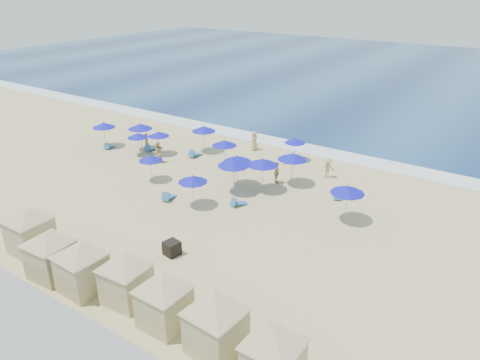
% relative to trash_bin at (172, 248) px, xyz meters
% --- Properties ---
extents(ground, '(160.00, 160.00, 0.00)m').
position_rel_trash_bin_xyz_m(ground, '(-3.78, 4.83, -0.41)').
color(ground, tan).
rests_on(ground, ground).
extents(ocean, '(160.00, 80.00, 0.06)m').
position_rel_trash_bin_xyz_m(ocean, '(-3.78, 59.83, -0.38)').
color(ocean, navy).
rests_on(ocean, ground).
extents(surf_line, '(160.00, 2.50, 0.08)m').
position_rel_trash_bin_xyz_m(surf_line, '(-3.78, 20.33, -0.37)').
color(surf_line, white).
rests_on(surf_line, ground).
extents(trash_bin, '(0.97, 0.97, 0.82)m').
position_rel_trash_bin_xyz_m(trash_bin, '(0.00, 0.00, 0.00)').
color(trash_bin, black).
rests_on(trash_bin, ground).
extents(cabana_0, '(4.59, 4.59, 2.88)m').
position_rel_trash_bin_xyz_m(cabana_0, '(-6.89, -4.28, 1.24)').
color(cabana_0, '#C1B384').
rests_on(cabana_0, ground).
extents(cabana_1, '(4.39, 4.39, 2.76)m').
position_rel_trash_bin_xyz_m(cabana_1, '(-3.81, -5.09, 1.17)').
color(cabana_1, '#C1B384').
rests_on(cabana_1, ground).
extents(cabana_2, '(4.43, 4.43, 2.78)m').
position_rel_trash_bin_xyz_m(cabana_2, '(-1.49, -4.95, 1.18)').
color(cabana_2, '#C1B384').
rests_on(cabana_2, ground).
extents(cabana_3, '(4.24, 4.24, 2.67)m').
position_rel_trash_bin_xyz_m(cabana_3, '(1.00, -4.33, 1.12)').
color(cabana_3, '#C1B384').
rests_on(cabana_3, ground).
extents(cabana_4, '(4.27, 4.27, 2.68)m').
position_rel_trash_bin_xyz_m(cabana_4, '(3.69, -4.56, 1.12)').
color(cabana_4, '#C1B384').
rests_on(cabana_4, ground).
extents(cabana_5, '(4.48, 4.48, 2.81)m').
position_rel_trash_bin_xyz_m(cabana_5, '(6.59, -4.54, 1.20)').
color(cabana_5, '#C1B384').
rests_on(cabana_5, ground).
extents(cabana_6, '(4.29, 4.29, 2.69)m').
position_rel_trash_bin_xyz_m(cabana_6, '(9.46, -4.70, 1.13)').
color(cabana_6, '#C1B384').
rests_on(cabana_6, ground).
extents(umbrella_0, '(2.11, 2.11, 2.41)m').
position_rel_trash_bin_xyz_m(umbrella_0, '(-17.56, 10.39, 1.67)').
color(umbrella_0, '#A5A8AD').
rests_on(umbrella_0, ground).
extents(umbrella_1, '(1.85, 1.85, 2.10)m').
position_rel_trash_bin_xyz_m(umbrella_1, '(-13.36, 10.53, 1.41)').
color(umbrella_1, '#A5A8AD').
rests_on(umbrella_1, ground).
extents(umbrella_2, '(1.93, 1.93, 2.20)m').
position_rel_trash_bin_xyz_m(umbrella_2, '(-11.97, 11.70, 1.49)').
color(umbrella_2, '#A5A8AD').
rests_on(umbrella_2, ground).
extents(umbrella_3, '(1.88, 1.88, 2.13)m').
position_rel_trash_bin_xyz_m(umbrella_3, '(-8.42, 7.08, 1.44)').
color(umbrella_3, '#A5A8AD').
rests_on(umbrella_3, ground).
extents(umbrella_4, '(2.17, 2.17, 2.47)m').
position_rel_trash_bin_xyz_m(umbrella_4, '(-9.15, 14.54, 1.73)').
color(umbrella_4, '#A5A8AD').
rests_on(umbrella_4, ground).
extents(umbrella_5, '(2.08, 2.08, 2.37)m').
position_rel_trash_bin_xyz_m(umbrella_5, '(-5.50, 12.66, 1.64)').
color(umbrella_5, '#A5A8AD').
rests_on(umbrella_5, ground).
extents(umbrella_6, '(2.04, 2.04, 2.33)m').
position_rel_trash_bin_xyz_m(umbrella_6, '(-2.94, 5.51, 1.61)').
color(umbrella_6, '#A5A8AD').
rests_on(umbrella_6, ground).
extents(umbrella_7, '(2.29, 2.29, 2.61)m').
position_rel_trash_bin_xyz_m(umbrella_7, '(-0.37, 10.34, 1.85)').
color(umbrella_7, '#A5A8AD').
rests_on(umbrella_7, ground).
extents(umbrella_8, '(2.20, 2.20, 2.50)m').
position_rel_trash_bin_xyz_m(umbrella_8, '(-2.38, 10.02, 1.76)').
color(umbrella_8, '#A5A8AD').
rests_on(umbrella_8, ground).
extents(umbrella_9, '(1.81, 1.81, 2.06)m').
position_rel_trash_bin_xyz_m(umbrella_9, '(-1.32, 17.15, 1.37)').
color(umbrella_9, '#A5A8AD').
rests_on(umbrella_9, ground).
extents(umbrella_10, '(2.28, 2.28, 2.59)m').
position_rel_trash_bin_xyz_m(umbrella_10, '(0.88, 12.59, 1.84)').
color(umbrella_10, '#A5A8AD').
rests_on(umbrella_10, ground).
extents(umbrella_11, '(2.24, 2.24, 2.55)m').
position_rel_trash_bin_xyz_m(umbrella_11, '(6.57, 9.40, 1.80)').
color(umbrella_11, '#A5A8AD').
rests_on(umbrella_11, ground).
extents(umbrella_12, '(2.37, 2.37, 2.69)m').
position_rel_trash_bin_xyz_m(umbrella_12, '(-1.92, 8.91, 1.92)').
color(umbrella_12, '#A5A8AD').
rests_on(umbrella_12, ground).
extents(umbrella_13, '(2.24, 2.24, 2.55)m').
position_rel_trash_bin_xyz_m(umbrella_13, '(-14.19, 11.70, 1.80)').
color(umbrella_13, '#A5A8AD').
rests_on(umbrella_13, ground).
extents(beach_chair_0, '(0.74, 1.24, 0.64)m').
position_rel_trash_bin_xyz_m(beach_chair_0, '(-16.85, 10.13, -0.19)').
color(beach_chair_0, '#296497').
rests_on(beach_chair_0, ground).
extents(beach_chair_1, '(0.61, 1.33, 0.73)m').
position_rel_trash_bin_xyz_m(beach_chair_1, '(-13.26, 11.82, -0.16)').
color(beach_chair_1, '#296497').
rests_on(beach_chair_1, ground).
extents(beach_chair_2, '(0.65, 1.38, 0.75)m').
position_rel_trash_bin_xyz_m(beach_chair_2, '(-9.01, 12.95, -0.15)').
color(beach_chair_2, '#296497').
rests_on(beach_chair_2, ground).
extents(beach_chair_3, '(0.86, 1.41, 0.72)m').
position_rel_trash_bin_xyz_m(beach_chair_3, '(-5.03, 5.18, -0.16)').
color(beach_chair_3, '#296497').
rests_on(beach_chair_3, ground).
extents(beach_chair_4, '(1.00, 1.34, 0.67)m').
position_rel_trash_bin_xyz_m(beach_chair_4, '(-0.41, 7.20, -0.18)').
color(beach_chair_4, '#296497').
rests_on(beach_chair_4, ground).
extents(beach_chair_5, '(0.86, 1.23, 0.62)m').
position_rel_trash_bin_xyz_m(beach_chair_5, '(4.86, 12.14, -0.20)').
color(beach_chair_5, '#296497').
rests_on(beach_chair_5, ground).
extents(beachgoer_0, '(0.70, 0.59, 1.64)m').
position_rel_trash_bin_xyz_m(beachgoer_0, '(-13.55, 11.73, 0.41)').
color(beachgoer_0, tan).
rests_on(beachgoer_0, ground).
extents(beachgoer_1, '(1.08, 1.12, 1.82)m').
position_rel_trash_bin_xyz_m(beachgoer_1, '(-10.69, 10.17, 0.50)').
color(beachgoer_1, tan).
rests_on(beachgoer_1, ground).
extents(beachgoer_2, '(0.97, 1.07, 1.75)m').
position_rel_trash_bin_xyz_m(beachgoer_2, '(-0.14, 12.06, 0.46)').
color(beachgoer_2, tan).
rests_on(beachgoer_2, ground).
extents(beachgoer_3, '(1.15, 1.14, 1.59)m').
position_rel_trash_bin_xyz_m(beachgoer_3, '(2.63, 15.28, 0.38)').
color(beachgoer_3, tan).
rests_on(beachgoer_3, ground).
extents(beachgoer_4, '(0.61, 0.89, 1.77)m').
position_rel_trash_bin_xyz_m(beachgoer_4, '(-5.59, 17.42, 0.47)').
color(beachgoer_4, tan).
rests_on(beachgoer_4, ground).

